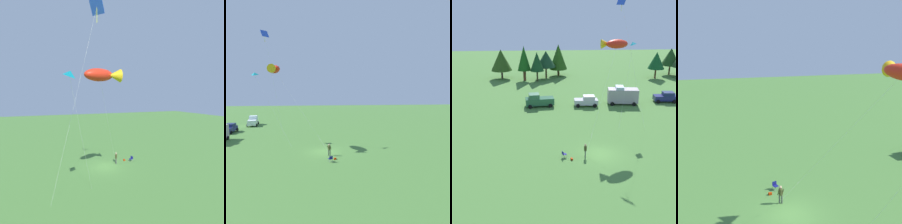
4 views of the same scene
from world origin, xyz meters
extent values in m
plane|color=#497B35|center=(0.00, 0.00, 0.00)|extent=(160.00, 160.00, 0.00)
cylinder|color=#464E46|center=(-1.95, -0.47, 0.42)|extent=(0.14, 0.14, 0.85)
cylinder|color=#464E46|center=(-1.97, -0.69, 0.42)|extent=(0.14, 0.14, 0.85)
cylinder|color=#3C3F1F|center=(-1.96, -0.58, 1.16)|extent=(0.38, 0.38, 0.62)
sphere|color=tan|center=(-1.96, -0.58, 1.62)|extent=(0.24, 0.24, 0.24)
cylinder|color=#3C3F1F|center=(-1.88, -0.39, 1.19)|extent=(0.12, 0.23, 0.56)
cylinder|color=#3C3F1F|center=(-1.93, -0.78, 1.19)|extent=(0.11, 0.22, 0.56)
cube|color=navy|center=(-4.53, -0.59, 0.42)|extent=(0.63, 0.63, 0.04)
cube|color=navy|center=(-4.73, -0.67, 0.62)|extent=(0.23, 0.46, 0.40)
cylinder|color=#A5A8AD|center=(-4.42, -0.31, 0.21)|extent=(0.03, 0.03, 0.42)
cylinder|color=#A5A8AD|center=(-4.25, -0.69, 0.21)|extent=(0.03, 0.03, 0.42)
cylinder|color=#A5A8AD|center=(-4.80, -0.48, 0.21)|extent=(0.03, 0.03, 0.42)
cylinder|color=#A5A8AD|center=(-4.64, -0.86, 0.21)|extent=(0.03, 0.03, 0.42)
cube|color=#BB2C05|center=(-3.68, -1.28, 0.11)|extent=(0.28, 0.36, 0.22)
cube|color=#295E3B|center=(-7.93, 18.57, 0.94)|extent=(5.21, 2.60, 1.20)
cube|color=#336545|center=(-8.92, 18.44, 1.94)|extent=(2.01, 2.05, 0.80)
cylinder|color=black|center=(-9.58, 17.26, 0.34)|extent=(0.70, 0.30, 0.68)
cylinder|color=black|center=(-9.85, 19.43, 0.34)|extent=(0.70, 0.30, 0.68)
cylinder|color=black|center=(-6.01, 17.71, 0.34)|extent=(0.70, 0.30, 0.68)
cylinder|color=black|center=(-6.28, 19.87, 0.34)|extent=(0.70, 0.30, 0.68)
cube|color=silver|center=(0.35, 18.33, 0.79)|extent=(4.23, 1.88, 0.90)
cube|color=silver|center=(0.86, 18.32, 1.56)|extent=(2.03, 1.69, 0.65)
cylinder|color=black|center=(1.88, 19.29, 0.34)|extent=(0.68, 0.23, 0.68)
cylinder|color=black|center=(1.84, 17.31, 0.34)|extent=(0.68, 0.23, 0.68)
cylinder|color=black|center=(-1.14, 19.34, 0.34)|extent=(0.68, 0.23, 0.68)
cylinder|color=black|center=(-1.18, 17.36, 0.34)|extent=(0.68, 0.23, 0.68)
cube|color=#A09399|center=(7.15, 19.08, 1.59)|extent=(5.59, 2.73, 2.50)
cube|color=silver|center=(6.51, 19.15, 3.09)|extent=(1.60, 2.15, 0.50)
cylinder|color=black|center=(5.10, 18.09, 0.34)|extent=(0.70, 0.29, 0.68)
cylinder|color=black|center=(5.34, 20.46, 0.34)|extent=(0.70, 0.29, 0.68)
cylinder|color=black|center=(8.97, 17.70, 0.34)|extent=(0.70, 0.29, 0.68)
cylinder|color=black|center=(9.21, 20.07, 0.34)|extent=(0.70, 0.29, 0.68)
cube|color=navy|center=(15.36, 19.86, 0.79)|extent=(4.28, 1.98, 0.90)
cube|color=navy|center=(15.86, 19.83, 1.56)|extent=(2.07, 1.74, 0.65)
cylinder|color=black|center=(16.91, 20.78, 0.34)|extent=(0.69, 0.25, 0.68)
cylinder|color=black|center=(16.82, 18.80, 0.34)|extent=(0.69, 0.25, 0.68)
cylinder|color=black|center=(13.89, 20.91, 0.34)|extent=(0.69, 0.25, 0.68)
cylinder|color=black|center=(13.80, 18.93, 0.34)|extent=(0.69, 0.25, 0.68)
cylinder|color=#423128|center=(-17.33, 39.01, 1.03)|extent=(0.45, 0.45, 2.05)
cone|color=#284815|center=(-17.33, 39.01, 4.49)|extent=(4.86, 4.86, 4.89)
cylinder|color=#512F1F|center=(-11.83, 37.01, 1.23)|extent=(0.63, 0.63, 2.46)
cone|color=#154D14|center=(-11.83, 37.01, 5.22)|extent=(3.04, 3.04, 5.53)
cylinder|color=#463F26|center=(-8.87, 36.35, 1.20)|extent=(0.38, 0.38, 2.40)
cone|color=#133C1B|center=(-8.87, 36.35, 4.55)|extent=(3.14, 3.14, 4.30)
cylinder|color=brown|center=(-6.83, 39.18, 1.36)|extent=(0.42, 0.42, 2.71)
cone|color=#16391F|center=(-6.83, 39.18, 4.59)|extent=(4.60, 4.60, 3.76)
cylinder|color=#4A361E|center=(-3.80, 41.31, 0.85)|extent=(0.54, 0.54, 1.70)
cone|color=#234C13|center=(-3.80, 41.31, 4.70)|extent=(4.29, 4.29, 5.99)
cylinder|color=#513021|center=(19.27, 37.45, 1.19)|extent=(0.41, 0.41, 2.37)
cone|color=#11481F|center=(19.27, 37.45, 4.33)|extent=(3.87, 3.87, 3.92)
cylinder|color=brown|center=(23.98, 40.89, 1.24)|extent=(0.39, 0.39, 2.48)
cone|color=#1A3C16|center=(23.98, 40.89, 4.55)|extent=(4.49, 4.49, 4.15)
ellipsoid|color=red|center=(3.05, 7.72, 12.49)|extent=(3.82, 2.87, 1.39)
cone|color=gold|center=(1.48, 7.72, 12.49)|extent=(1.22, 1.30, 1.30)
sphere|color=yellow|center=(4.01, 8.11, 12.64)|extent=(0.32, 0.32, 0.32)
cylinder|color=silver|center=(0.54, 3.46, 6.25)|extent=(5.04, 8.52, 12.50)
cylinder|color=#4C3823|center=(-1.97, -0.79, 0.00)|extent=(0.04, 0.04, 0.01)
cube|color=blue|center=(3.62, 9.11, 17.99)|extent=(1.28, 1.28, 1.05)
cylinder|color=yellow|center=(3.62, 9.11, 17.27)|extent=(0.04, 0.04, 1.19)
cylinder|color=silver|center=(5.71, 8.18, 9.00)|extent=(4.19, 1.88, 17.99)
cylinder|color=#4C3823|center=(7.79, 7.24, 0.00)|extent=(0.04, 0.04, 0.01)
pyramid|color=#0D8296|center=(6.22, 11.64, 11.99)|extent=(1.23, 1.41, 0.62)
cylinder|color=silver|center=(4.82, 8.51, 5.90)|extent=(2.93, 6.22, 11.80)
cylinder|color=#4C3823|center=(3.37, 5.40, 0.00)|extent=(0.04, 0.04, 0.01)
camera|label=1|loc=(7.71, 24.05, 10.41)|focal=28.00mm
camera|label=2|loc=(-32.22, 0.82, 9.91)|focal=35.00mm
camera|label=3|loc=(-6.32, -34.42, 18.53)|focal=50.00mm
camera|label=4|loc=(23.20, -5.44, 15.52)|focal=50.00mm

